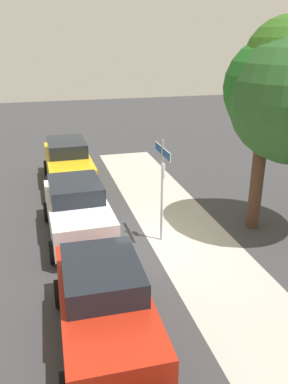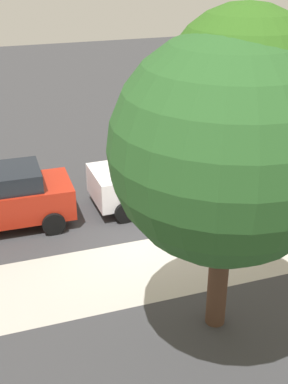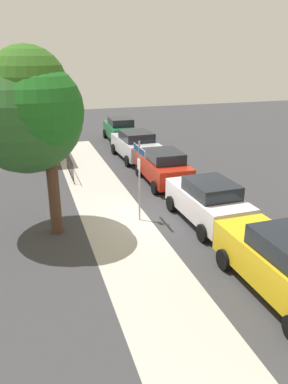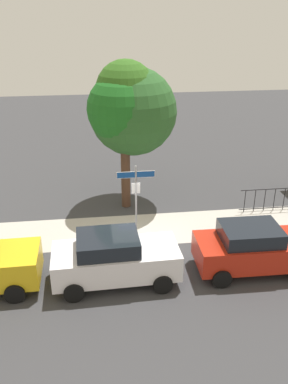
{
  "view_description": "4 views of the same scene",
  "coord_description": "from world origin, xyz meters",
  "px_view_note": "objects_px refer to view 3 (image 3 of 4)",
  "views": [
    {
      "loc": [
        10.06,
        -2.88,
        5.84
      ],
      "look_at": [
        -0.33,
        -0.13,
        1.61
      ],
      "focal_mm": 36.91,
      "sensor_mm": 36.0,
      "label": 1
    },
    {
      "loc": [
        3.75,
        11.15,
        7.25
      ],
      "look_at": [
        0.17,
        0.54,
        1.72
      ],
      "focal_mm": 47.75,
      "sensor_mm": 36.0,
      "label": 2
    },
    {
      "loc": [
        -13.12,
        4.26,
        6.24
      ],
      "look_at": [
        -0.88,
        0.41,
        1.39
      ],
      "focal_mm": 35.07,
      "sensor_mm": 36.0,
      "label": 3
    },
    {
      "loc": [
        -1.72,
        -13.48,
        8.46
      ],
      "look_at": [
        0.15,
        1.27,
        1.7
      ],
      "focal_mm": 38.57,
      "sensor_mm": 36.0,
      "label": 4
    }
  ],
  "objects_px": {
    "car_green": "(120,129)",
    "car_yellow": "(286,265)",
    "utility_shed": "(36,137)",
    "car_white": "(208,201)",
    "car_silver": "(135,145)",
    "street_sign": "(139,167)",
    "car_red": "(163,167)",
    "shade_tree": "(29,110)"
  },
  "relations": [
    {
      "from": "shade_tree",
      "to": "car_yellow",
      "type": "xyz_separation_m",
      "value": [
        -5.91,
        -6.05,
        -3.5
      ]
    },
    {
      "from": "street_sign",
      "to": "car_green",
      "type": "xyz_separation_m",
      "value": [
        13.42,
        -2.59,
        -1.29
      ]
    },
    {
      "from": "street_sign",
      "to": "car_yellow",
      "type": "distance_m",
      "value": 6.36
    },
    {
      "from": "street_sign",
      "to": "car_red",
      "type": "distance_m",
      "value": 4.69
    },
    {
      "from": "car_yellow",
      "to": "street_sign",
      "type": "bearing_deg",
      "value": 20.88
    },
    {
      "from": "car_green",
      "to": "utility_shed",
      "type": "xyz_separation_m",
      "value": [
        -3.38,
        5.99,
        0.54
      ]
    },
    {
      "from": "car_red",
      "to": "car_silver",
      "type": "height_order",
      "value": "car_silver"
    },
    {
      "from": "car_yellow",
      "to": "car_red",
      "type": "bearing_deg",
      "value": -1.34
    },
    {
      "from": "street_sign",
      "to": "car_red",
      "type": "relative_size",
      "value": 0.76
    },
    {
      "from": "shade_tree",
      "to": "utility_shed",
      "type": "bearing_deg",
      "value": -1.96
    },
    {
      "from": "car_white",
      "to": "car_green",
      "type": "distance_m",
      "value": 14.4
    },
    {
      "from": "car_yellow",
      "to": "utility_shed",
      "type": "xyz_separation_m",
      "value": [
        15.82,
        5.71,
        0.51
      ]
    },
    {
      "from": "car_white",
      "to": "car_silver",
      "type": "relative_size",
      "value": 0.95
    },
    {
      "from": "car_green",
      "to": "shade_tree",
      "type": "bearing_deg",
      "value": 156.41
    },
    {
      "from": "car_yellow",
      "to": "car_white",
      "type": "height_order",
      "value": "car_yellow"
    },
    {
      "from": "car_silver",
      "to": "car_green",
      "type": "height_order",
      "value": "car_green"
    },
    {
      "from": "car_yellow",
      "to": "utility_shed",
      "type": "height_order",
      "value": "utility_shed"
    },
    {
      "from": "shade_tree",
      "to": "car_green",
      "type": "relative_size",
      "value": 1.49
    },
    {
      "from": "street_sign",
      "to": "car_white",
      "type": "bearing_deg",
      "value": -112.03
    },
    {
      "from": "street_sign",
      "to": "car_white",
      "type": "height_order",
      "value": "street_sign"
    },
    {
      "from": "utility_shed",
      "to": "car_white",
      "type": "bearing_deg",
      "value": -152.12
    },
    {
      "from": "car_green",
      "to": "car_yellow",
      "type": "bearing_deg",
      "value": -178.97
    },
    {
      "from": "car_silver",
      "to": "shade_tree",
      "type": "bearing_deg",
      "value": 142.33
    },
    {
      "from": "car_white",
      "to": "utility_shed",
      "type": "distance_m",
      "value": 12.47
    },
    {
      "from": "street_sign",
      "to": "car_white",
      "type": "distance_m",
      "value": 2.92
    },
    {
      "from": "car_red",
      "to": "car_silver",
      "type": "bearing_deg",
      "value": 1.49
    },
    {
      "from": "car_white",
      "to": "car_red",
      "type": "bearing_deg",
      "value": -1.03
    },
    {
      "from": "car_silver",
      "to": "utility_shed",
      "type": "relative_size",
      "value": 1.3
    },
    {
      "from": "street_sign",
      "to": "utility_shed",
      "type": "bearing_deg",
      "value": 18.71
    },
    {
      "from": "car_white",
      "to": "car_silver",
      "type": "distance_m",
      "value": 9.6
    },
    {
      "from": "car_yellow",
      "to": "car_silver",
      "type": "relative_size",
      "value": 1.06
    },
    {
      "from": "shade_tree",
      "to": "car_green",
      "type": "height_order",
      "value": "shade_tree"
    },
    {
      "from": "street_sign",
      "to": "car_green",
      "type": "height_order",
      "value": "street_sign"
    },
    {
      "from": "car_red",
      "to": "utility_shed",
      "type": "bearing_deg",
      "value": 43.96
    },
    {
      "from": "utility_shed",
      "to": "car_red",
      "type": "bearing_deg",
      "value": -137.05
    },
    {
      "from": "shade_tree",
      "to": "car_white",
      "type": "relative_size",
      "value": 1.55
    },
    {
      "from": "street_sign",
      "to": "car_silver",
      "type": "bearing_deg",
      "value": -15.24
    },
    {
      "from": "shade_tree",
      "to": "car_silver",
      "type": "relative_size",
      "value": 1.46
    },
    {
      "from": "shade_tree",
      "to": "car_yellow",
      "type": "relative_size",
      "value": 1.38
    },
    {
      "from": "shade_tree",
      "to": "car_silver",
      "type": "bearing_deg",
      "value": -35.61
    },
    {
      "from": "street_sign",
      "to": "car_yellow",
      "type": "relative_size",
      "value": 0.67
    },
    {
      "from": "car_white",
      "to": "car_red",
      "type": "relative_size",
      "value": 1.01
    }
  ]
}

